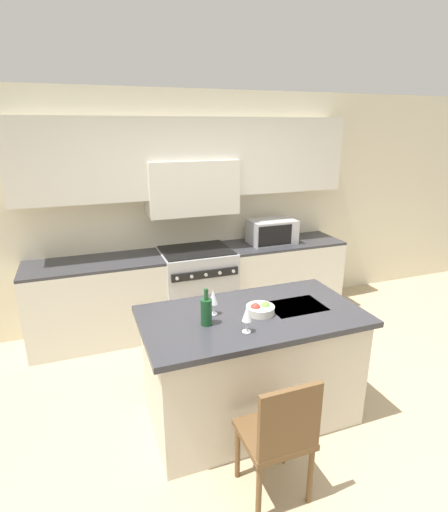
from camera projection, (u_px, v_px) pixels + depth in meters
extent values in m
plane|color=tan|center=(263.00, 424.00, 3.24)|extent=(10.00, 10.00, 0.00)
cube|color=beige|center=(187.00, 210.00, 4.78)|extent=(10.00, 0.06, 2.70)
cube|color=silver|center=(190.00, 157.00, 4.41)|extent=(3.73, 0.34, 0.85)
cube|color=silver|center=(192.00, 187.00, 4.48)|extent=(1.01, 0.40, 0.60)
cube|color=silver|center=(97.00, 303.00, 4.38)|extent=(1.45, 0.62, 0.90)
cube|color=#333338|center=(93.00, 264.00, 4.24)|extent=(1.45, 0.62, 0.03)
cube|color=silver|center=(281.00, 277.00, 5.13)|extent=(1.45, 0.62, 0.90)
cube|color=#333338|center=(283.00, 243.00, 4.99)|extent=(1.45, 0.62, 0.03)
cube|color=#B7B7BC|center=(197.00, 288.00, 4.73)|extent=(0.82, 0.66, 0.94)
cube|color=black|center=(196.00, 250.00, 4.58)|extent=(0.79, 0.61, 0.01)
cube|color=black|center=(206.00, 274.00, 4.33)|extent=(0.76, 0.02, 0.09)
cylinder|color=silver|center=(177.00, 278.00, 4.22)|extent=(0.04, 0.02, 0.04)
cylinder|color=silver|center=(192.00, 276.00, 4.27)|extent=(0.04, 0.02, 0.04)
cylinder|color=silver|center=(206.00, 275.00, 4.32)|extent=(0.04, 0.02, 0.04)
cylinder|color=silver|center=(220.00, 273.00, 4.38)|extent=(0.04, 0.02, 0.04)
cylinder|color=silver|center=(233.00, 271.00, 4.43)|extent=(0.04, 0.02, 0.04)
cube|color=#B7B7BC|center=(272.00, 232.00, 4.88)|extent=(0.55, 0.36, 0.29)
cube|color=black|center=(275.00, 236.00, 4.70)|extent=(0.43, 0.01, 0.24)
cube|color=beige|center=(251.00, 368.00, 3.22)|extent=(1.61, 0.86, 0.89)
cube|color=#333338|center=(252.00, 316.00, 3.08)|extent=(1.71, 0.93, 0.04)
cube|color=#2D2D30|center=(296.00, 307.00, 3.20)|extent=(0.44, 0.32, 0.01)
cylinder|color=#B2B2B7|center=(285.00, 297.00, 3.37)|extent=(0.02, 0.02, 0.00)
cube|color=brown|center=(274.00, 434.00, 2.53)|extent=(0.42, 0.40, 0.04)
cube|color=brown|center=(290.00, 422.00, 2.30)|extent=(0.40, 0.04, 0.45)
cylinder|color=brown|center=(237.00, 451.00, 2.70)|extent=(0.04, 0.04, 0.42)
cylinder|color=brown|center=(284.00, 438.00, 2.81)|extent=(0.04, 0.04, 0.42)
cylinder|color=brown|center=(259.00, 493.00, 2.39)|extent=(0.04, 0.04, 0.42)
cylinder|color=brown|center=(310.00, 475.00, 2.51)|extent=(0.04, 0.04, 0.42)
cylinder|color=#194723|center=(206.00, 312.00, 2.87)|extent=(0.08, 0.08, 0.20)
cylinder|color=#194723|center=(206.00, 294.00, 2.83)|extent=(0.03, 0.03, 0.08)
cylinder|color=white|center=(247.00, 332.00, 2.80)|extent=(0.06, 0.06, 0.01)
cylinder|color=white|center=(247.00, 326.00, 2.78)|extent=(0.01, 0.01, 0.08)
cone|color=white|center=(247.00, 313.00, 2.75)|extent=(0.07, 0.07, 0.12)
cylinder|color=white|center=(213.00, 314.00, 3.06)|extent=(0.06, 0.06, 0.01)
cylinder|color=white|center=(213.00, 309.00, 3.05)|extent=(0.01, 0.01, 0.08)
cone|color=white|center=(213.00, 297.00, 3.02)|extent=(0.07, 0.07, 0.12)
cylinder|color=silver|center=(260.00, 310.00, 3.07)|extent=(0.22, 0.22, 0.06)
sphere|color=red|center=(255.00, 308.00, 3.05)|extent=(0.08, 0.08, 0.08)
sphere|color=#66A83D|center=(265.00, 307.00, 3.07)|extent=(0.08, 0.08, 0.08)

